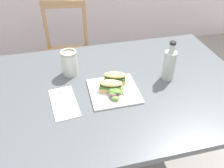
{
  "coord_description": "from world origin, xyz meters",
  "views": [
    {
      "loc": [
        -0.37,
        -0.76,
        1.5
      ],
      "look_at": [
        -0.14,
        0.19,
        0.76
      ],
      "focal_mm": 37.98,
      "sensor_mm": 36.0,
      "label": 1
    }
  ],
  "objects": [
    {
      "name": "napkin_folded",
      "position": [
        -0.4,
        0.12,
        0.74
      ],
      "size": [
        0.14,
        0.24,
        0.0
      ],
      "primitive_type": "cube",
      "rotation": [
        0.0,
        0.0,
        0.11
      ],
      "color": "white",
      "rests_on": "dining_table"
    },
    {
      "name": "bottle_cold_brew",
      "position": [
        0.17,
        0.19,
        0.82
      ],
      "size": [
        0.07,
        0.07,
        0.22
      ],
      "color": "black",
      "rests_on": "dining_table"
    },
    {
      "name": "dining_table",
      "position": [
        -0.13,
        0.19,
        0.63
      ],
      "size": [
        1.41,
        0.93,
        0.74
      ],
      "color": "#51565B",
      "rests_on": "ground"
    },
    {
      "name": "plate_lunch",
      "position": [
        -0.14,
        0.15,
        0.74
      ],
      "size": [
        0.24,
        0.24,
        0.01
      ],
      "primitive_type": "cube",
      "color": "white",
      "rests_on": "dining_table"
    },
    {
      "name": "salad_mixed_greens",
      "position": [
        -0.14,
        0.11,
        0.77
      ],
      "size": [
        0.1,
        0.13,
        0.04
      ],
      "color": "#84A84C",
      "rests_on": "plate_lunch"
    },
    {
      "name": "mason_jar_iced_tea",
      "position": [
        -0.34,
        0.36,
        0.8
      ],
      "size": [
        0.09,
        0.09,
        0.14
      ],
      "color": "#995623",
      "rests_on": "dining_table"
    },
    {
      "name": "sandwich_half_back",
      "position": [
        -0.12,
        0.21,
        0.78
      ],
      "size": [
        0.13,
        0.1,
        0.06
      ],
      "color": "#DBB270",
      "rests_on": "plate_lunch"
    },
    {
      "name": "sandwich_half_front",
      "position": [
        -0.16,
        0.15,
        0.78
      ],
      "size": [
        0.13,
        0.1,
        0.06
      ],
      "color": "#DBB270",
      "rests_on": "plate_lunch"
    },
    {
      "name": "fork_on_napkin",
      "position": [
        -0.4,
        0.14,
        0.75
      ],
      "size": [
        0.05,
        0.19,
        0.0
      ],
      "color": "silver",
      "rests_on": "napkin_folded"
    },
    {
      "name": "chair_wooden_far",
      "position": [
        -0.33,
        1.09,
        0.45
      ],
      "size": [
        0.45,
        0.45,
        0.87
      ],
      "color": "tan",
      "rests_on": "ground"
    }
  ]
}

